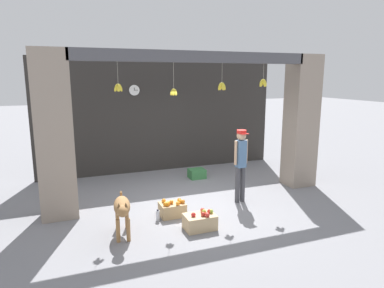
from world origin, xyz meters
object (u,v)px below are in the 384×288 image
shopkeeper (241,160)px  fruit_crate_oranges (172,209)px  produce_box_green (197,174)px  fruit_crate_apples (200,221)px  wall_clock (134,90)px  dog (122,208)px  water_bottle (158,215)px

shopkeeper → fruit_crate_oranges: shopkeeper is taller
shopkeeper → produce_box_green: shopkeeper is taller
fruit_crate_oranges → fruit_crate_apples: 0.82m
shopkeeper → fruit_crate_apples: shopkeeper is taller
fruit_crate_oranges → fruit_crate_apples: bearing=-68.7°
shopkeeper → wall_clock: wall_clock is taller
dog → produce_box_green: size_ratio=2.37×
produce_box_green → dog: bearing=-132.2°
dog → fruit_crate_apples: dog is taller
produce_box_green → water_bottle: (-1.79, -2.40, -0.02)m
dog → shopkeeper: shopkeeper is taller
produce_box_green → wall_clock: (-1.45, 1.16, 2.29)m
wall_clock → shopkeeper: bearing=-62.4°
dog → water_bottle: dog is taller
produce_box_green → fruit_crate_apples: bearing=-110.7°
dog → produce_box_green: dog is taller
dog → water_bottle: 0.95m
wall_clock → fruit_crate_oranges: bearing=-89.9°
dog → shopkeeper: 2.92m
fruit_crate_oranges → dog: bearing=-154.2°
fruit_crate_apples → produce_box_green: bearing=69.3°
fruit_crate_apples → wall_clock: bearing=94.1°
produce_box_green → fruit_crate_oranges: bearing=-122.5°
fruit_crate_oranges → fruit_crate_apples: fruit_crate_apples is taller
water_bottle → wall_clock: wall_clock is taller
water_bottle → wall_clock: (0.34, 3.57, 2.31)m
shopkeeper → produce_box_green: (-0.23, 2.06, -0.85)m
fruit_crate_oranges → produce_box_green: size_ratio=1.14×
dog → produce_box_green: (2.55, 2.81, -0.39)m
dog → produce_box_green: bearing=145.5°
produce_box_green → wall_clock: 2.95m
produce_box_green → water_bottle: produce_box_green is taller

